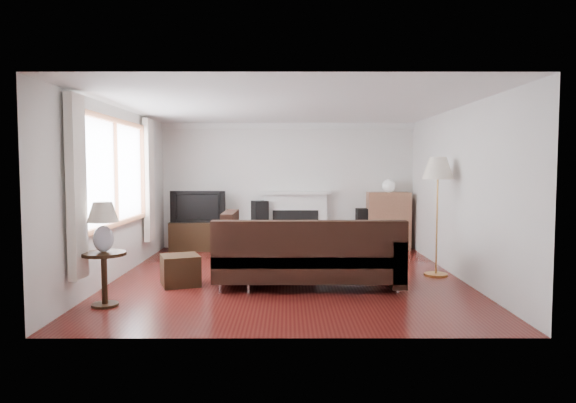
{
  "coord_description": "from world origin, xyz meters",
  "views": [
    {
      "loc": [
        -0.01,
        -7.52,
        1.63
      ],
      "look_at": [
        0.0,
        0.3,
        1.1
      ],
      "focal_mm": 32.0,
      "sensor_mm": 36.0,
      "label": 1
    }
  ],
  "objects_px": {
    "bookshelf": "(388,221)",
    "floor_lamp": "(437,217)",
    "coffee_table": "(310,255)",
    "tv_stand": "(199,236)",
    "sectional_sofa": "(308,254)",
    "side_table": "(104,279)"
  },
  "relations": [
    {
      "from": "coffee_table",
      "to": "sectional_sofa",
      "type": "bearing_deg",
      "value": -80.09
    },
    {
      "from": "bookshelf",
      "to": "side_table",
      "type": "distance_m",
      "value": 5.85
    },
    {
      "from": "bookshelf",
      "to": "coffee_table",
      "type": "distance_m",
      "value": 2.39
    },
    {
      "from": "bookshelf",
      "to": "coffee_table",
      "type": "height_order",
      "value": "bookshelf"
    },
    {
      "from": "floor_lamp",
      "to": "side_table",
      "type": "bearing_deg",
      "value": -158.99
    },
    {
      "from": "bookshelf",
      "to": "tv_stand",
      "type": "bearing_deg",
      "value": -179.17
    },
    {
      "from": "sectional_sofa",
      "to": "coffee_table",
      "type": "bearing_deg",
      "value": 86.31
    },
    {
      "from": "bookshelf",
      "to": "coffee_table",
      "type": "xyz_separation_m",
      "value": [
        -1.62,
        -1.71,
        -0.38
      ]
    },
    {
      "from": "tv_stand",
      "to": "floor_lamp",
      "type": "bearing_deg",
      "value": -31.21
    },
    {
      "from": "floor_lamp",
      "to": "side_table",
      "type": "xyz_separation_m",
      "value": [
        -4.37,
        -1.68,
        -0.57
      ]
    },
    {
      "from": "bookshelf",
      "to": "floor_lamp",
      "type": "relative_size",
      "value": 0.64
    },
    {
      "from": "tv_stand",
      "to": "bookshelf",
      "type": "height_order",
      "value": "bookshelf"
    },
    {
      "from": "coffee_table",
      "to": "floor_lamp",
      "type": "xyz_separation_m",
      "value": [
        1.86,
        -0.74,
        0.7
      ]
    },
    {
      "from": "bookshelf",
      "to": "side_table",
      "type": "height_order",
      "value": "bookshelf"
    },
    {
      "from": "tv_stand",
      "to": "sectional_sofa",
      "type": "relative_size",
      "value": 0.41
    },
    {
      "from": "side_table",
      "to": "bookshelf",
      "type": "bearing_deg",
      "value": 45.0
    },
    {
      "from": "tv_stand",
      "to": "sectional_sofa",
      "type": "xyz_separation_m",
      "value": [
        2.01,
        -3.09,
        0.16
      ]
    },
    {
      "from": "floor_lamp",
      "to": "coffee_table",
      "type": "bearing_deg",
      "value": 158.35
    },
    {
      "from": "floor_lamp",
      "to": "tv_stand",
      "type": "bearing_deg",
      "value": 148.79
    },
    {
      "from": "sectional_sofa",
      "to": "coffee_table",
      "type": "distance_m",
      "value": 1.45
    },
    {
      "from": "bookshelf",
      "to": "coffee_table",
      "type": "relative_size",
      "value": 1.16
    },
    {
      "from": "sectional_sofa",
      "to": "tv_stand",
      "type": "bearing_deg",
      "value": 123.06
    }
  ]
}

